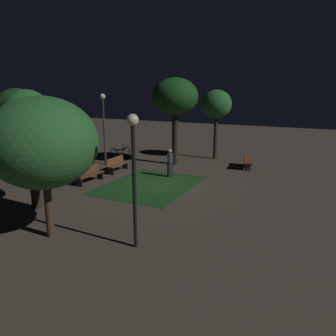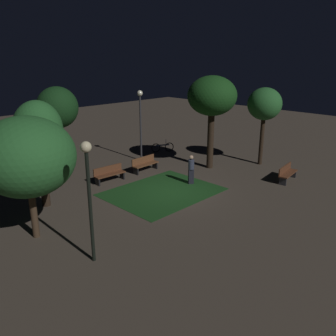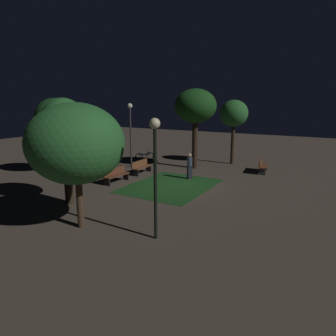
{
  "view_description": "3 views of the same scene",
  "coord_description": "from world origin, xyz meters",
  "px_view_note": "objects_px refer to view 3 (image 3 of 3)",
  "views": [
    {
      "loc": [
        14.43,
        7.58,
        4.91
      ],
      "look_at": [
        0.02,
        0.56,
        0.96
      ],
      "focal_mm": 34.58,
      "sensor_mm": 36.0,
      "label": 1
    },
    {
      "loc": [
        12.17,
        11.83,
        6.76
      ],
      "look_at": [
        -0.38,
        -0.63,
        1.07
      ],
      "focal_mm": 37.96,
      "sensor_mm": 36.0,
      "label": 2
    },
    {
      "loc": [
        14.68,
        7.85,
        4.72
      ],
      "look_at": [
        -0.61,
        -1.07,
        0.79
      ],
      "focal_mm": 32.13,
      "sensor_mm": 36.0,
      "label": 3
    }
  ],
  "objects_px": {
    "bench_front_left": "(263,165)",
    "tree_tall_center": "(76,144)",
    "tree_right_canopy": "(195,107)",
    "pedestrian": "(190,166)",
    "tree_left_canopy": "(234,114)",
    "lamp_post_plaza_west": "(130,124)",
    "bench_path_side": "(141,167)",
    "bicycle": "(145,156)",
    "lamp_post_path_center": "(155,158)",
    "tree_near_wall": "(64,129)",
    "tree_back_right": "(55,119)",
    "bench_front_right": "(116,175)"
  },
  "relations": [
    {
      "from": "bench_front_left",
      "to": "tree_tall_center",
      "type": "bearing_deg",
      "value": -16.72
    },
    {
      "from": "tree_right_canopy",
      "to": "pedestrian",
      "type": "xyz_separation_m",
      "value": [
        3.0,
        1.09,
        -3.5
      ]
    },
    {
      "from": "tree_left_canopy",
      "to": "lamp_post_plaza_west",
      "type": "xyz_separation_m",
      "value": [
        4.87,
        -6.0,
        -0.68
      ]
    },
    {
      "from": "bench_path_side",
      "to": "lamp_post_plaza_west",
      "type": "height_order",
      "value": "lamp_post_plaza_west"
    },
    {
      "from": "bench_front_left",
      "to": "pedestrian",
      "type": "distance_m",
      "value": 5.4
    },
    {
      "from": "lamp_post_plaza_west",
      "to": "bicycle",
      "type": "distance_m",
      "value": 3.8
    },
    {
      "from": "tree_tall_center",
      "to": "lamp_post_plaza_west",
      "type": "xyz_separation_m",
      "value": [
        -9.68,
        -4.91,
        -0.1
      ]
    },
    {
      "from": "lamp_post_path_center",
      "to": "pedestrian",
      "type": "bearing_deg",
      "value": -161.79
    },
    {
      "from": "tree_right_canopy",
      "to": "lamp_post_plaza_west",
      "type": "relative_size",
      "value": 1.22
    },
    {
      "from": "tree_left_canopy",
      "to": "bicycle",
      "type": "relative_size",
      "value": 3.27
    },
    {
      "from": "lamp_post_path_center",
      "to": "pedestrian",
      "type": "xyz_separation_m",
      "value": [
        -8.05,
        -2.65,
        -2.04
      ]
    },
    {
      "from": "tree_right_canopy",
      "to": "lamp_post_plaza_west",
      "type": "height_order",
      "value": "tree_right_canopy"
    },
    {
      "from": "tree_near_wall",
      "to": "tree_right_canopy",
      "type": "height_order",
      "value": "tree_right_canopy"
    },
    {
      "from": "tree_tall_center",
      "to": "lamp_post_path_center",
      "type": "relative_size",
      "value": 1.12
    },
    {
      "from": "tree_back_right",
      "to": "pedestrian",
      "type": "relative_size",
      "value": 3.07
    },
    {
      "from": "bench_front_right",
      "to": "tree_right_canopy",
      "type": "distance_m",
      "value": 7.46
    },
    {
      "from": "bench_front_left",
      "to": "tree_right_canopy",
      "type": "xyz_separation_m",
      "value": [
        1.11,
        -4.57,
        3.87
      ]
    },
    {
      "from": "bicycle",
      "to": "tree_near_wall",
      "type": "bearing_deg",
      "value": 15.68
    },
    {
      "from": "tree_tall_center",
      "to": "bicycle",
      "type": "height_order",
      "value": "tree_tall_center"
    },
    {
      "from": "bench_path_side",
      "to": "tree_left_canopy",
      "type": "xyz_separation_m",
      "value": [
        -6.21,
        4.15,
        3.32
      ]
    },
    {
      "from": "lamp_post_path_center",
      "to": "bicycle",
      "type": "distance_m",
      "value": 14.58
    },
    {
      "from": "bench_front_right",
      "to": "bench_front_left",
      "type": "distance_m",
      "value": 9.86
    },
    {
      "from": "tree_back_right",
      "to": "bench_path_side",
      "type": "bearing_deg",
      "value": 123.17
    },
    {
      "from": "bench_front_right",
      "to": "tree_back_right",
      "type": "distance_m",
      "value": 5.5
    },
    {
      "from": "tree_left_canopy",
      "to": "lamp_post_path_center",
      "type": "distance_m",
      "value": 14.09
    },
    {
      "from": "tree_right_canopy",
      "to": "bench_front_left",
      "type": "bearing_deg",
      "value": 103.61
    },
    {
      "from": "bench_front_right",
      "to": "pedestrian",
      "type": "height_order",
      "value": "pedestrian"
    },
    {
      "from": "pedestrian",
      "to": "bench_path_side",
      "type": "bearing_deg",
      "value": -84.51
    },
    {
      "from": "tree_back_right",
      "to": "tree_tall_center",
      "type": "bearing_deg",
      "value": 54.49
    },
    {
      "from": "bench_front_left",
      "to": "pedestrian",
      "type": "height_order",
      "value": "pedestrian"
    },
    {
      "from": "lamp_post_path_center",
      "to": "tree_left_canopy",
      "type": "bearing_deg",
      "value": -172.2
    },
    {
      "from": "bench_front_left",
      "to": "tree_back_right",
      "type": "xyz_separation_m",
      "value": [
        7.38,
        -11.4,
        3.13
      ]
    },
    {
      "from": "bench_path_side",
      "to": "lamp_post_plaza_west",
      "type": "xyz_separation_m",
      "value": [
        -1.34,
        -1.85,
        2.64
      ]
    },
    {
      "from": "bench_front_right",
      "to": "tree_back_right",
      "type": "relative_size",
      "value": 0.37
    },
    {
      "from": "bench_front_right",
      "to": "tree_near_wall",
      "type": "bearing_deg",
      "value": 7.58
    },
    {
      "from": "bench_front_left",
      "to": "bicycle",
      "type": "relative_size",
      "value": 1.25
    },
    {
      "from": "bench_front_left",
      "to": "lamp_post_plaza_west",
      "type": "bearing_deg",
      "value": -70.51
    },
    {
      "from": "bench_path_side",
      "to": "bench_front_left",
      "type": "bearing_deg",
      "value": 122.73
    },
    {
      "from": "tree_right_canopy",
      "to": "lamp_post_plaza_west",
      "type": "xyz_separation_m",
      "value": [
        1.99,
        -4.17,
        -1.24
      ]
    },
    {
      "from": "bench_front_right",
      "to": "tree_right_canopy",
      "type": "relative_size",
      "value": 0.33
    },
    {
      "from": "tree_left_canopy",
      "to": "tree_back_right",
      "type": "distance_m",
      "value": 12.6
    },
    {
      "from": "bench_front_right",
      "to": "tree_near_wall",
      "type": "relative_size",
      "value": 0.37
    },
    {
      "from": "tree_near_wall",
      "to": "tree_left_canopy",
      "type": "height_order",
      "value": "tree_near_wall"
    },
    {
      "from": "bench_front_left",
      "to": "tree_right_canopy",
      "type": "distance_m",
      "value": 6.09
    },
    {
      "from": "bench_front_right",
      "to": "tree_tall_center",
      "type": "relative_size",
      "value": 0.39
    },
    {
      "from": "tree_tall_center",
      "to": "bench_front_left",
      "type": "bearing_deg",
      "value": 163.28
    },
    {
      "from": "bicycle",
      "to": "lamp_post_path_center",
      "type": "bearing_deg",
      "value": 36.18
    },
    {
      "from": "bench_path_side",
      "to": "lamp_post_path_center",
      "type": "height_order",
      "value": "lamp_post_path_center"
    },
    {
      "from": "tree_near_wall",
      "to": "lamp_post_plaza_west",
      "type": "bearing_deg",
      "value": -163.38
    },
    {
      "from": "bench_front_left",
      "to": "lamp_post_plaza_west",
      "type": "xyz_separation_m",
      "value": [
        3.1,
        -8.75,
        2.64
      ]
    }
  ]
}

